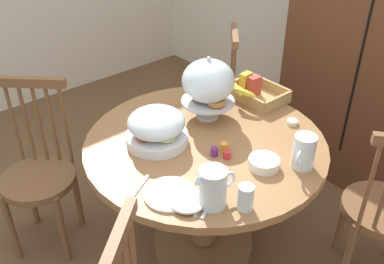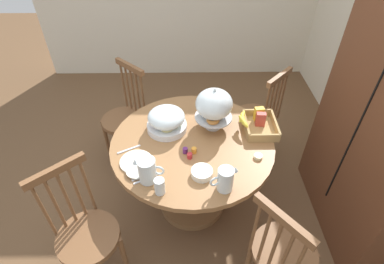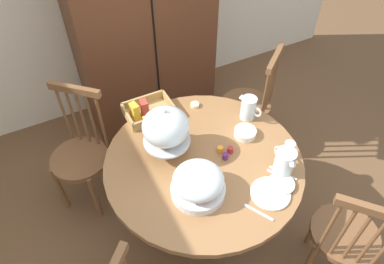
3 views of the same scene
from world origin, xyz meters
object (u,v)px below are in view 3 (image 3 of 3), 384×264
object	(u,v)px
windsor_chair_near_window	(81,156)
windsor_chair_facing_door	(344,237)
cereal_basket	(148,112)
china_plate_small	(281,183)
milk_pitcher	(248,109)
cereal_bowl	(245,133)
windsor_chair_far_side	(249,106)
orange_juice_pitcher	(284,163)
wooden_armoire	(140,17)
china_plate_large	(270,193)
dining_table	(203,181)
pastry_stand_with_dome	(166,128)
drinking_glass	(289,150)
butter_dish	(195,105)

from	to	relation	value
windsor_chair_near_window	windsor_chair_facing_door	xyz separation A→B (m)	(1.20, -1.32, 0.00)
cereal_basket	china_plate_small	xyz separation A→B (m)	(0.44, -0.86, -0.03)
milk_pitcher	cereal_bowl	distance (m)	0.18
windsor_chair_far_side	windsor_chair_facing_door	bearing A→B (deg)	-96.91
windsor_chair_near_window	windsor_chair_far_side	xyz separation A→B (m)	(1.35, -0.10, 0.00)
windsor_chair_near_window	cereal_bowl	distance (m)	1.16
orange_juice_pitcher	windsor_chair_facing_door	bearing A→B (deg)	-62.60
wooden_armoire	windsor_chair_near_window	xyz separation A→B (m)	(-0.79, -0.71, -0.53)
china_plate_large	orange_juice_pitcher	bearing A→B (deg)	32.54
orange_juice_pitcher	milk_pitcher	world-z (taller)	orange_juice_pitcher
wooden_armoire	milk_pitcher	size ratio (longest dim) A/B	10.99
windsor_chair_near_window	windsor_chair_facing_door	bearing A→B (deg)	-47.72
dining_table	pastry_stand_with_dome	bearing A→B (deg)	135.07
pastry_stand_with_dome	china_plate_large	distance (m)	0.68
drinking_glass	china_plate_small	bearing A→B (deg)	-136.52
orange_juice_pitcher	butter_dish	world-z (taller)	orange_juice_pitcher
cereal_basket	china_plate_large	size ratio (longest dim) A/B	1.44
orange_juice_pitcher	cereal_bowl	xyz separation A→B (m)	(-0.03, 0.34, -0.05)
windsor_chair_facing_door	butter_dish	xyz separation A→B (m)	(-0.39, 1.14, 0.30)
dining_table	windsor_chair_facing_door	world-z (taller)	windsor_chair_facing_door
butter_dish	china_plate_small	bearing A→B (deg)	-81.63
milk_pitcher	orange_juice_pitcher	bearing A→B (deg)	-99.20
milk_pitcher	dining_table	bearing A→B (deg)	-156.34
windsor_chair_far_side	cereal_basket	world-z (taller)	windsor_chair_far_side
windsor_chair_far_side	china_plate_large	distance (m)	1.08
windsor_chair_facing_door	cereal_basket	world-z (taller)	windsor_chair_facing_door
wooden_armoire	dining_table	bearing A→B (deg)	-96.58
dining_table	windsor_chair_facing_door	size ratio (longest dim) A/B	1.21
windsor_chair_far_side	china_plate_large	size ratio (longest dim) A/B	4.43
orange_juice_pitcher	wooden_armoire	bearing A→B (deg)	97.17
cereal_bowl	butter_dish	xyz separation A→B (m)	(-0.15, 0.39, -0.01)
dining_table	wooden_armoire	bearing A→B (deg)	83.42
cereal_bowl	drinking_glass	bearing A→B (deg)	-62.97
china_plate_large	china_plate_small	size ratio (longest dim) A/B	1.47
china_plate_large	butter_dish	distance (m)	0.83
orange_juice_pitcher	butter_dish	distance (m)	0.76
dining_table	milk_pitcher	xyz separation A→B (m)	(0.43, 0.19, 0.29)
cereal_bowl	drinking_glass	size ratio (longest dim) A/B	1.27
windsor_chair_far_side	milk_pitcher	distance (m)	0.57
windsor_chair_facing_door	drinking_glass	world-z (taller)	windsor_chair_facing_door
windsor_chair_facing_door	orange_juice_pitcher	distance (m)	0.58
milk_pitcher	wooden_armoire	bearing A→B (deg)	103.73
dining_table	butter_dish	xyz separation A→B (m)	(0.18, 0.45, 0.23)
orange_juice_pitcher	cereal_basket	xyz separation A→B (m)	(-0.50, 0.78, -0.03)
cereal_bowl	butter_dish	distance (m)	0.42
wooden_armoire	butter_dish	bearing A→B (deg)	-88.60
china_plate_large	cereal_basket	bearing A→B (deg)	111.93
windsor_chair_far_side	china_plate_small	world-z (taller)	windsor_chair_far_side
windsor_chair_facing_door	china_plate_small	distance (m)	0.53
drinking_glass	windsor_chair_facing_door	bearing A→B (deg)	-77.46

